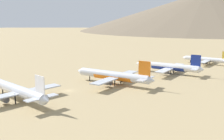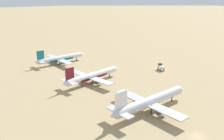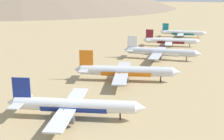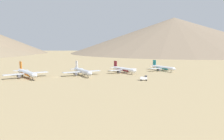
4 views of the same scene
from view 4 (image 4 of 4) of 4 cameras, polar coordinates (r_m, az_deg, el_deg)
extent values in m
plane|color=tan|center=(187.59, -14.48, -1.85)|extent=(1800.00, 1800.00, 0.00)
cylinder|color=silver|center=(189.17, -21.46, -0.69)|extent=(37.47, 12.34, 3.96)
cone|color=silver|center=(169.85, -19.46, -1.40)|extent=(4.13, 4.54, 3.88)
cone|color=silver|center=(208.51, -23.08, -0.12)|extent=(3.65, 4.13, 3.57)
cube|color=orange|center=(204.45, -22.86, 1.07)|extent=(5.67, 1.65, 7.30)
cube|color=#B6BBC5|center=(205.47, -22.85, -0.09)|extent=(6.08, 12.94, 0.38)
cube|color=#B6BBC5|center=(190.75, -21.59, -0.85)|extent=(13.09, 35.72, 0.47)
cylinder|color=#4C4C54|center=(192.00, -19.71, -1.16)|extent=(4.81, 3.33, 2.40)
cylinder|color=#4C4C54|center=(188.46, -23.32, -1.45)|extent=(4.81, 3.33, 2.40)
cylinder|color=black|center=(175.98, -20.08, -1.94)|extent=(0.46, 0.46, 3.98)
cylinder|color=black|center=(192.73, -20.89, -1.26)|extent=(0.46, 0.46, 3.98)
cylinder|color=black|center=(191.21, -22.44, -1.38)|extent=(0.46, 0.46, 3.98)
cylinder|color=orange|center=(189.21, -21.46, -0.78)|extent=(21.01, 8.53, 3.97)
cylinder|color=silver|center=(191.03, -7.79, -0.28)|extent=(36.15, 5.16, 3.80)
cone|color=silver|center=(172.81, -5.60, -0.98)|extent=(3.34, 3.85, 3.73)
cone|color=silver|center=(209.32, -9.57, 0.30)|extent=(2.93, 3.53, 3.42)
cube|color=white|center=(205.46, -9.29, 1.43)|extent=(5.51, 0.56, 7.01)
cube|color=#B6BBC5|center=(206.43, -9.32, 0.32)|extent=(3.65, 12.12, 0.36)
cube|color=#B6BBC5|center=(192.52, -7.93, -0.42)|extent=(6.29, 34.20, 0.45)
cylinder|color=#4C4C54|center=(194.01, -6.18, -0.75)|extent=(4.29, 2.46, 2.30)
cylinder|color=#4C4C54|center=(190.04, -9.55, -0.96)|extent=(4.29, 2.46, 2.30)
cylinder|color=black|center=(178.59, -6.30, -1.48)|extent=(0.44, 0.44, 3.82)
cylinder|color=black|center=(194.53, -7.30, -0.82)|extent=(0.44, 0.44, 3.82)
cylinder|color=black|center=(192.82, -8.75, -0.91)|extent=(0.44, 0.44, 3.82)
cylinder|color=white|center=(191.07, -7.79, -0.36)|extent=(19.95, 4.56, 3.81)
cylinder|color=silver|center=(207.64, 3.12, 0.22)|extent=(32.69, 8.02, 3.43)
cone|color=silver|center=(193.79, 6.24, -0.28)|extent=(3.34, 3.74, 3.37)
cone|color=silver|center=(221.90, 0.43, 0.64)|extent=(2.94, 3.42, 3.09)
cube|color=maroon|center=(218.83, 0.91, 1.61)|extent=(4.97, 1.02, 6.33)
cube|color=silver|center=(219.63, 0.83, 0.67)|extent=(4.40, 11.15, 0.33)
cube|color=silver|center=(208.80, 2.90, 0.09)|extent=(8.84, 31.06, 0.41)
cylinder|color=#4C4C54|center=(211.60, 4.20, -0.17)|extent=(4.05, 2.60, 2.08)
cylinder|color=#4C4C54|center=(205.22, 1.80, -0.37)|extent=(4.05, 2.60, 2.08)
cylinder|color=black|center=(198.16, 5.24, -0.72)|extent=(0.40, 0.40, 3.45)
cylinder|color=black|center=(211.08, 3.27, -0.25)|extent=(0.40, 0.40, 3.45)
cylinder|color=black|center=(208.33, 2.23, -0.33)|extent=(0.40, 0.40, 3.45)
cylinder|color=maroon|center=(207.67, 3.12, 0.14)|extent=(18.20, 5.95, 3.44)
cylinder|color=silver|center=(229.12, 13.23, 0.63)|extent=(31.74, 4.79, 3.34)
cone|color=silver|center=(216.52, 16.22, 0.20)|extent=(2.96, 3.40, 3.27)
cone|color=silver|center=(242.15, 10.59, 1.01)|extent=(2.59, 3.11, 3.00)
cube|color=#14727F|center=(239.35, 11.08, 1.87)|extent=(4.84, 0.53, 6.15)
cube|color=silver|center=(240.07, 10.98, 1.03)|extent=(3.29, 10.66, 0.32)
cube|color=silver|center=(230.17, 13.01, 0.51)|extent=(5.76, 30.03, 0.40)
cylinder|color=#4C4C54|center=(233.24, 14.10, 0.26)|extent=(3.78, 2.19, 2.02)
cylinder|color=#4C4C54|center=(226.37, 12.11, 0.13)|extent=(3.78, 2.19, 2.02)
cylinder|color=black|center=(220.48, 15.26, -0.19)|extent=(0.39, 0.39, 3.36)
cylinder|color=black|center=(232.47, 13.29, 0.21)|extent=(0.39, 0.39, 3.36)
cylinder|color=black|center=(229.51, 12.43, 0.15)|extent=(0.39, 0.39, 3.36)
cylinder|color=#14727F|center=(229.15, 13.23, 0.56)|extent=(17.53, 4.14, 3.34)
cube|color=silver|center=(166.01, 8.29, -2.11)|extent=(4.45, 5.67, 1.70)
cube|color=#333338|center=(165.98, 8.89, -1.64)|extent=(2.67, 2.55, 1.10)
cylinder|color=black|center=(167.56, 8.92, -2.53)|extent=(0.82, 1.14, 1.10)
cylinder|color=black|center=(165.31, 9.01, -2.66)|extent=(0.82, 1.14, 1.10)
cylinder|color=black|center=(167.16, 7.57, -2.53)|extent=(0.82, 1.14, 1.10)
cylinder|color=black|center=(164.90, 7.64, -2.65)|extent=(0.82, 1.14, 1.10)
cone|color=#7A6854|center=(746.76, 15.88, 8.74)|extent=(668.24, 668.24, 114.72)
camera|label=1|loc=(294.61, -5.38, 7.39)|focal=42.91mm
camera|label=2|loc=(247.58, -26.63, 9.98)|focal=39.25mm
camera|label=3|loc=(185.43, -59.32, 6.30)|focal=48.05mm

